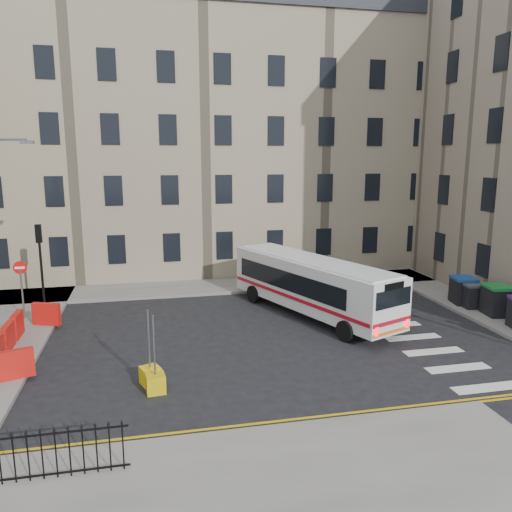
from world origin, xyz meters
name	(u,v)px	position (x,y,z in m)	size (l,w,h in m)	color
ground	(313,335)	(0.00, 0.00, 0.00)	(120.00, 120.00, 0.00)	black
pavement_north	(164,289)	(-6.00, 8.60, 0.07)	(36.00, 3.20, 0.15)	slate
pavement_east	(447,296)	(9.00, 4.00, 0.07)	(2.40, 26.00, 0.15)	slate
terrace_north	(141,139)	(-7.00, 15.50, 8.62)	(38.30, 10.80, 17.20)	gray
traffic_light_nw	(40,252)	(-12.00, 6.50, 2.87)	(0.28, 0.22, 4.10)	black
no_entry_north	(21,278)	(-12.50, 4.50, 2.08)	(0.60, 0.08, 3.00)	#595B5E
roadworks_barriers	(18,337)	(-11.84, 0.50, 0.65)	(1.66, 6.26, 1.00)	red
bus	(312,284)	(0.77, 2.63, 1.56)	(5.76, 10.00, 2.69)	silver
wheelie_bin_c	(497,300)	(9.21, 0.36, 0.87)	(1.32, 1.46, 1.43)	black
wheelie_bin_d	(472,295)	(8.83, 1.74, 0.76)	(1.06, 1.19, 1.20)	black
wheelie_bin_e	(463,290)	(8.81, 2.42, 0.83)	(1.27, 1.40, 1.35)	black
bollard_yellow	(150,376)	(-6.85, -3.37, 0.30)	(0.60, 0.60, 0.60)	yellow
bollard_chevron	(156,383)	(-6.69, -4.00, 0.30)	(0.60, 0.60, 0.60)	gold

